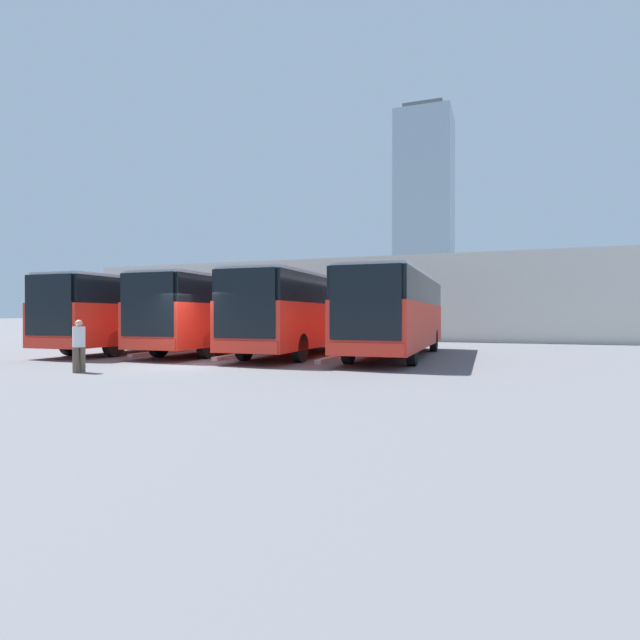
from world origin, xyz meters
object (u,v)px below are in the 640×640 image
pedestrian (79,344)px  bus_2 (226,312)px  bus_3 (147,312)px  bus_1 (305,312)px  bus_0 (397,311)px

pedestrian → bus_2: bearing=-156.3°
bus_3 → pedestrian: bus_3 is taller
bus_1 → bus_2: 4.07m
bus_2 → pedestrian: 9.07m
bus_2 → bus_3: (4.06, 0.61, 0.00)m
bus_2 → pedestrian: bus_2 is taller
pedestrian → bus_3: bearing=-130.8°
bus_1 → bus_2: bearing=-4.2°
bus_0 → bus_2: same height
bus_1 → pedestrian: bus_1 is taller
bus_3 → bus_1: bearing=-178.6°
bus_0 → bus_2: 8.13m
bus_1 → bus_0: bearing=-178.9°
bus_0 → pedestrian: size_ratio=7.37×
bus_1 → bus_3: 8.14m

